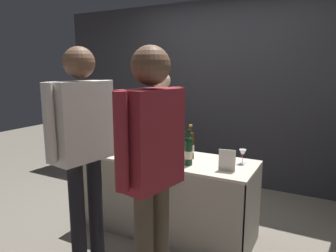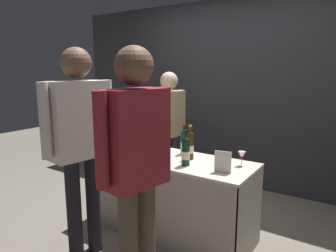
{
  "view_description": "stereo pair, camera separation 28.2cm",
  "coord_description": "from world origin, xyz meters",
  "px_view_note": "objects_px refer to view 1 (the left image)",
  "views": [
    {
      "loc": [
        1.3,
        -2.45,
        1.58
      ],
      "look_at": [
        0.0,
        0.0,
        1.06
      ],
      "focal_mm": 32.49,
      "sensor_mm": 36.0,
      "label": 1
    },
    {
      "loc": [
        1.54,
        -2.3,
        1.58
      ],
      "look_at": [
        0.0,
        0.0,
        1.06
      ],
      "focal_mm": 32.49,
      "sensor_mm": 36.0,
      "label": 2
    }
  ],
  "objects_px": {
    "display_bottle_0": "(191,144)",
    "taster_foreground_right": "(152,159)",
    "wine_glass_mid": "(243,154)",
    "tasting_table": "(168,182)",
    "wine_glass_near_vendor": "(140,140)",
    "featured_wine_bottle": "(142,143)",
    "wine_glass_near_taster": "(166,149)",
    "vendor_presenter": "(162,124)"
  },
  "relations": [
    {
      "from": "display_bottle_0",
      "to": "featured_wine_bottle",
      "type": "bearing_deg",
      "value": -161.35
    },
    {
      "from": "taster_foreground_right",
      "to": "display_bottle_0",
      "type": "bearing_deg",
      "value": 20.65
    },
    {
      "from": "taster_foreground_right",
      "to": "tasting_table",
      "type": "bearing_deg",
      "value": 33.23
    },
    {
      "from": "featured_wine_bottle",
      "to": "vendor_presenter",
      "type": "distance_m",
      "value": 0.84
    },
    {
      "from": "featured_wine_bottle",
      "to": "wine_glass_mid",
      "type": "distance_m",
      "value": 0.93
    },
    {
      "from": "tasting_table",
      "to": "wine_glass_near_taster",
      "type": "bearing_deg",
      "value": -74.15
    },
    {
      "from": "wine_glass_near_taster",
      "to": "taster_foreground_right",
      "type": "relative_size",
      "value": 0.08
    },
    {
      "from": "wine_glass_near_taster",
      "to": "display_bottle_0",
      "type": "bearing_deg",
      "value": 34.55
    },
    {
      "from": "wine_glass_near_taster",
      "to": "tasting_table",
      "type": "bearing_deg",
      "value": 105.85
    },
    {
      "from": "wine_glass_near_vendor",
      "to": "vendor_presenter",
      "type": "relative_size",
      "value": 0.09
    },
    {
      "from": "featured_wine_bottle",
      "to": "wine_glass_near_taster",
      "type": "xyz_separation_m",
      "value": [
        0.25,
        0.02,
        -0.03
      ]
    },
    {
      "from": "tasting_table",
      "to": "wine_glass_near_vendor",
      "type": "height_order",
      "value": "wine_glass_near_vendor"
    },
    {
      "from": "wine_glass_near_taster",
      "to": "vendor_presenter",
      "type": "distance_m",
      "value": 0.93
    },
    {
      "from": "tasting_table",
      "to": "wine_glass_mid",
      "type": "relative_size",
      "value": 12.86
    },
    {
      "from": "vendor_presenter",
      "to": "wine_glass_near_taster",
      "type": "bearing_deg",
      "value": 32.51
    },
    {
      "from": "wine_glass_near_vendor",
      "to": "featured_wine_bottle",
      "type": "bearing_deg",
      "value": -52.08
    },
    {
      "from": "tasting_table",
      "to": "vendor_presenter",
      "type": "xyz_separation_m",
      "value": [
        -0.47,
        0.72,
        0.41
      ]
    },
    {
      "from": "featured_wine_bottle",
      "to": "display_bottle_0",
      "type": "distance_m",
      "value": 0.46
    },
    {
      "from": "vendor_presenter",
      "to": "taster_foreground_right",
      "type": "height_order",
      "value": "taster_foreground_right"
    },
    {
      "from": "wine_glass_mid",
      "to": "wine_glass_near_taster",
      "type": "xyz_separation_m",
      "value": [
        -0.65,
        -0.21,
        0.01
      ]
    },
    {
      "from": "tasting_table",
      "to": "wine_glass_near_vendor",
      "type": "xyz_separation_m",
      "value": [
        -0.4,
        0.12,
        0.34
      ]
    },
    {
      "from": "wine_glass_near_vendor",
      "to": "taster_foreground_right",
      "type": "xyz_separation_m",
      "value": [
        0.76,
        -1.02,
        0.18
      ]
    },
    {
      "from": "display_bottle_0",
      "to": "wine_glass_mid",
      "type": "height_order",
      "value": "display_bottle_0"
    },
    {
      "from": "featured_wine_bottle",
      "to": "wine_glass_mid",
      "type": "height_order",
      "value": "featured_wine_bottle"
    },
    {
      "from": "featured_wine_bottle",
      "to": "taster_foreground_right",
      "type": "relative_size",
      "value": 0.18
    },
    {
      "from": "display_bottle_0",
      "to": "taster_foreground_right",
      "type": "bearing_deg",
      "value": -80.58
    },
    {
      "from": "tasting_table",
      "to": "taster_foreground_right",
      "type": "bearing_deg",
      "value": -68.01
    },
    {
      "from": "wine_glass_near_vendor",
      "to": "wine_glass_mid",
      "type": "distance_m",
      "value": 1.07
    },
    {
      "from": "tasting_table",
      "to": "wine_glass_near_taster",
      "type": "distance_m",
      "value": 0.35
    },
    {
      "from": "wine_glass_mid",
      "to": "tasting_table",
      "type": "bearing_deg",
      "value": -168.39
    },
    {
      "from": "tasting_table",
      "to": "taster_foreground_right",
      "type": "height_order",
      "value": "taster_foreground_right"
    },
    {
      "from": "wine_glass_near_vendor",
      "to": "wine_glass_mid",
      "type": "bearing_deg",
      "value": 1.05
    },
    {
      "from": "wine_glass_mid",
      "to": "wine_glass_near_taster",
      "type": "height_order",
      "value": "wine_glass_near_taster"
    },
    {
      "from": "wine_glass_mid",
      "to": "taster_foreground_right",
      "type": "height_order",
      "value": "taster_foreground_right"
    },
    {
      "from": "featured_wine_bottle",
      "to": "vendor_presenter",
      "type": "xyz_separation_m",
      "value": [
        -0.23,
        0.81,
        0.04
      ]
    },
    {
      "from": "wine_glass_near_vendor",
      "to": "wine_glass_mid",
      "type": "relative_size",
      "value": 1.08
    },
    {
      "from": "vendor_presenter",
      "to": "taster_foreground_right",
      "type": "relative_size",
      "value": 0.9
    },
    {
      "from": "wine_glass_mid",
      "to": "taster_foreground_right",
      "type": "xyz_separation_m",
      "value": [
        -0.31,
        -1.04,
        0.19
      ]
    },
    {
      "from": "tasting_table",
      "to": "featured_wine_bottle",
      "type": "height_order",
      "value": "featured_wine_bottle"
    },
    {
      "from": "tasting_table",
      "to": "display_bottle_0",
      "type": "relative_size",
      "value": 5.1
    },
    {
      "from": "display_bottle_0",
      "to": "vendor_presenter",
      "type": "height_order",
      "value": "vendor_presenter"
    },
    {
      "from": "featured_wine_bottle",
      "to": "wine_glass_near_vendor",
      "type": "distance_m",
      "value": 0.26
    }
  ]
}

